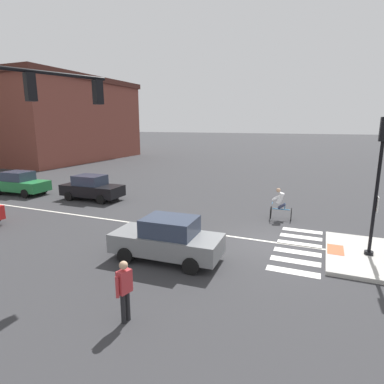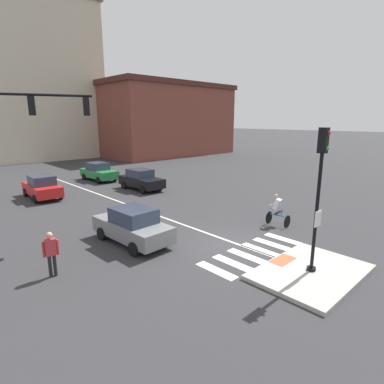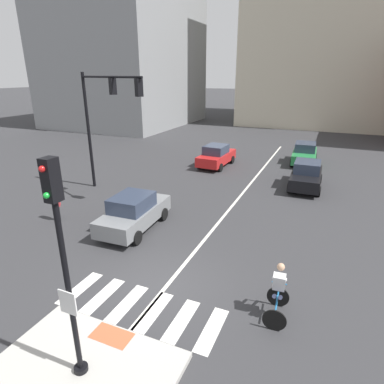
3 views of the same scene
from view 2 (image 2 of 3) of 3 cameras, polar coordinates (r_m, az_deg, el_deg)
name	(u,v)px [view 2 (image 2 of 3)]	position (r m, az deg, el deg)	size (l,w,h in m)	color
ground_plane	(232,245)	(14.25, 7.39, -9.60)	(300.00, 300.00, 0.00)	#333335
traffic_island	(311,272)	(12.46, 20.91, -13.50)	(4.33, 3.00, 0.15)	#B2AFA8
tactile_pad_front	(283,260)	(12.89, 16.27, -11.83)	(1.10, 0.60, 0.01)	#DB5B38
signal_pole	(319,188)	(11.45, 22.21, 0.66)	(0.44, 0.38, 5.08)	black
crosswalk_stripe_a	(216,270)	(11.99, 4.48, -14.09)	(0.44, 1.80, 0.01)	silver
crosswalk_stripe_b	(232,263)	(12.62, 7.37, -12.70)	(0.44, 1.80, 0.01)	silver
crosswalk_stripe_c	(247,256)	(13.28, 9.95, -11.43)	(0.44, 1.80, 0.01)	silver
crosswalk_stripe_d	(260,250)	(13.98, 12.26, -10.25)	(0.44, 1.80, 0.01)	silver
crosswalk_stripe_e	(272,244)	(14.69, 14.34, -9.18)	(0.44, 1.80, 0.01)	silver
crosswalk_stripe_f	(282,239)	(15.43, 16.20, -8.20)	(0.44, 1.80, 0.01)	silver
lane_centre_line	(121,202)	(21.75, -12.94, -1.80)	(0.14, 28.00, 0.01)	silver
traffic_light_mast	(1,139)	(15.34, -31.58, 8.31)	(5.20, 2.15, 6.74)	black
building_corner_left	(4,81)	(55.72, -31.15, 16.95)	(21.37, 22.54, 21.86)	beige
building_far_block	(157,120)	(52.78, -6.43, 13.02)	(20.73, 16.43, 10.90)	brown
car_grey_westbound_near	(133,226)	(14.39, -10.81, -6.04)	(1.98, 4.17, 1.64)	slate
car_green_eastbound_distant	(99,172)	(29.90, -16.68, 3.58)	(1.99, 4.18, 1.64)	#237A3D
car_black_eastbound_far	(141,180)	(25.18, -9.29, 2.26)	(1.92, 4.14, 1.64)	black
car_red_westbound_distant	(42,187)	(24.56, -25.73, 0.84)	(1.99, 4.18, 1.64)	red
cyclist	(277,209)	(17.01, 15.35, -3.08)	(0.73, 1.13, 1.68)	black
pedestrian_at_curb_left	(51,251)	(12.20, -24.39, -9.74)	(0.54, 0.30, 1.67)	black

